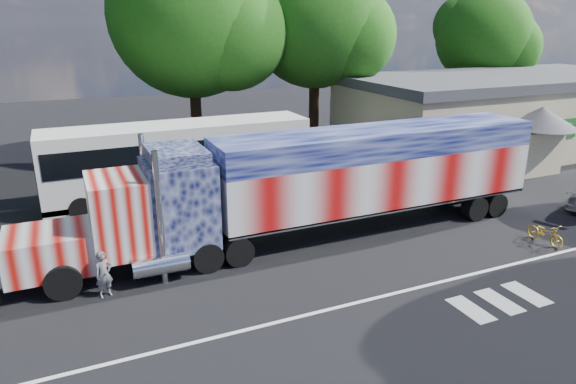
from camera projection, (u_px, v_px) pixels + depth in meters
name	position (u px, v px, depth m)	size (l,w,h in m)	color
ground	(321.00, 263.00, 19.17)	(100.00, 100.00, 0.00)	black
lane_markings	(422.00, 301.00, 16.56)	(30.00, 2.67, 0.01)	silver
semi_truck	(321.00, 181.00, 20.84)	(22.00, 3.47, 4.69)	black
coach_bus	(180.00, 160.00, 25.80)	(13.10, 3.05, 3.81)	white
hall_building	(505.00, 113.00, 35.45)	(22.40, 12.80, 5.20)	#C7B795
woman	(104.00, 274.00, 16.63)	(0.58, 0.38, 1.60)	slate
bicycle	(545.00, 233.00, 20.79)	(0.58, 1.66, 0.87)	gold
tree_far_ne	(485.00, 37.00, 42.52)	(8.16, 7.78, 11.32)	black
tree_ne_a	(318.00, 21.00, 33.94)	(9.40, 8.95, 13.20)	black
tree_n_mid	(194.00, 16.00, 31.33)	(10.53, 10.03, 14.00)	black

